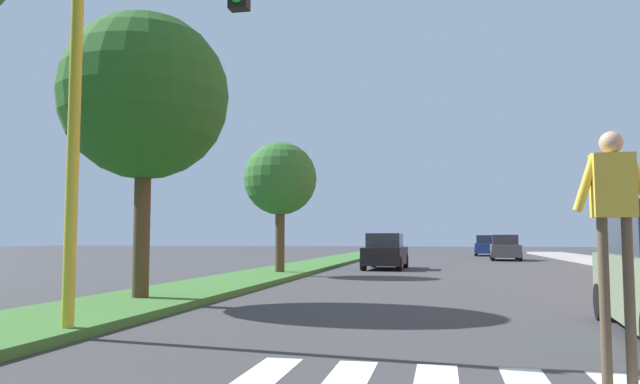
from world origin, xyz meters
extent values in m
plane|color=#38383A|center=(0.00, 30.00, 0.00)|extent=(140.00, 140.00, 0.00)
cube|color=silver|center=(-2.70, 8.35, 0.00)|extent=(0.45, 2.20, 0.01)
cube|color=silver|center=(-1.80, 8.35, 0.00)|extent=(0.45, 2.20, 0.01)
cube|color=#386B2D|center=(-7.26, 28.00, 0.07)|extent=(2.75, 64.00, 0.15)
cylinder|color=#4C3823|center=(-7.33, 14.50, 1.83)|extent=(0.36, 0.36, 3.35)
sphere|color=#23561E|center=(-7.33, 14.50, 4.63)|extent=(3.75, 3.75, 3.75)
cylinder|color=#4C3823|center=(-6.92, 24.47, 1.52)|extent=(0.36, 0.36, 2.73)
sphere|color=#2D6628|center=(-6.92, 24.47, 3.73)|extent=(2.81, 2.81, 2.81)
cylinder|color=gold|center=(-6.19, 10.25, 3.15)|extent=(0.18, 0.18, 6.00)
cylinder|color=brown|center=(0.92, 8.57, 0.82)|extent=(0.10, 0.10, 1.65)
cylinder|color=brown|center=(0.70, 8.57, 0.82)|extent=(0.10, 0.10, 1.65)
cube|color=gold|center=(0.81, 8.57, 1.96)|extent=(0.38, 0.24, 0.62)
cylinder|color=gold|center=(1.05, 8.57, 1.99)|extent=(0.27, 0.09, 0.58)
cylinder|color=gold|center=(0.57, 8.57, 1.99)|extent=(0.27, 0.09, 0.58)
sphere|color=tan|center=(0.81, 8.57, 2.38)|extent=(0.22, 0.22, 0.22)
cylinder|color=black|center=(1.94, 13.81, 0.32)|extent=(0.27, 0.66, 0.64)
cube|color=black|center=(-3.42, 30.11, 0.61)|extent=(1.84, 4.13, 0.79)
cube|color=#2D333D|center=(-3.42, 29.91, 1.33)|extent=(1.57, 1.88, 0.64)
cylinder|color=black|center=(-4.15, 31.73, 0.32)|extent=(0.24, 0.65, 0.64)
cylinder|color=black|center=(-2.59, 31.68, 0.32)|extent=(0.24, 0.65, 0.64)
cylinder|color=black|center=(-4.24, 28.54, 0.32)|extent=(0.24, 0.65, 0.64)
cylinder|color=black|center=(-2.68, 28.50, 0.32)|extent=(0.24, 0.65, 0.64)
cube|color=#474C51|center=(3.11, 42.35, 0.61)|extent=(1.96, 4.10, 0.78)
cube|color=#2D333D|center=(3.12, 42.55, 1.31)|extent=(1.64, 1.88, 0.63)
cylinder|color=black|center=(3.84, 40.75, 0.32)|extent=(0.25, 0.65, 0.64)
cylinder|color=black|center=(2.23, 40.83, 0.32)|extent=(0.25, 0.65, 0.64)
cylinder|color=black|center=(3.99, 43.87, 0.32)|extent=(0.25, 0.65, 0.64)
cylinder|color=black|center=(2.38, 43.95, 0.32)|extent=(0.25, 0.65, 0.64)
cube|color=navy|center=(2.64, 51.96, 0.61)|extent=(2.06, 4.56, 0.78)
cube|color=#2D333D|center=(2.65, 52.18, 1.32)|extent=(1.69, 2.10, 0.64)
cylinder|color=black|center=(3.32, 50.13, 0.32)|extent=(0.26, 0.65, 0.64)
cylinder|color=black|center=(1.71, 50.24, 0.32)|extent=(0.26, 0.65, 0.64)
cylinder|color=black|center=(3.56, 53.68, 0.32)|extent=(0.26, 0.65, 0.64)
cylinder|color=black|center=(1.95, 53.78, 0.32)|extent=(0.26, 0.65, 0.64)
camera|label=1|loc=(-0.82, 2.38, 1.46)|focal=33.46mm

